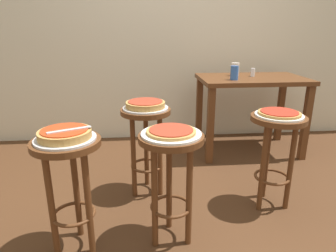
{
  "coord_description": "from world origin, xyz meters",
  "views": [
    {
      "loc": [
        -0.42,
        -1.73,
        1.22
      ],
      "look_at": [
        -0.25,
        0.15,
        0.6
      ],
      "focal_mm": 32.14,
      "sensor_mm": 36.0,
      "label": 1
    }
  ],
  "objects_px": {
    "pizza_foreground": "(65,134)",
    "pizza_leftside": "(279,113)",
    "serving_plate_foreground": "(65,139)",
    "serving_plate_rear": "(146,108)",
    "cup_far_edge": "(235,69)",
    "stool_leftside": "(276,141)",
    "pizza_server_knife": "(69,130)",
    "pizza_rear": "(145,104)",
    "serving_plate_middle": "(171,134)",
    "stool_rear": "(146,132)",
    "serving_plate_leftside": "(279,115)",
    "stool_middle": "(171,165)",
    "cup_near_edge": "(234,73)",
    "stool_foreground": "(69,171)",
    "condiment_shaker": "(253,72)",
    "pizza_middle": "(171,131)",
    "dining_table": "(251,90)"
  },
  "relations": [
    {
      "from": "serving_plate_middle",
      "to": "stool_leftside",
      "type": "bearing_deg",
      "value": 21.86
    },
    {
      "from": "stool_rear",
      "to": "pizza_rear",
      "type": "relative_size",
      "value": 2.37
    },
    {
      "from": "pizza_leftside",
      "to": "cup_near_edge",
      "type": "xyz_separation_m",
      "value": [
        -0.04,
        0.87,
        0.14
      ]
    },
    {
      "from": "cup_near_edge",
      "to": "pizza_server_knife",
      "type": "height_order",
      "value": "cup_near_edge"
    },
    {
      "from": "serving_plate_rear",
      "to": "cup_far_edge",
      "type": "distance_m",
      "value": 1.26
    },
    {
      "from": "cup_far_edge",
      "to": "condiment_shaker",
      "type": "xyz_separation_m",
      "value": [
        0.16,
        -0.07,
        -0.02
      ]
    },
    {
      "from": "condiment_shaker",
      "to": "pizza_rear",
      "type": "bearing_deg",
      "value": -143.83
    },
    {
      "from": "pizza_foreground",
      "to": "pizza_leftside",
      "type": "xyz_separation_m",
      "value": [
        1.3,
        0.32,
        -0.01
      ]
    },
    {
      "from": "pizza_middle",
      "to": "condiment_shaker",
      "type": "height_order",
      "value": "condiment_shaker"
    },
    {
      "from": "serving_plate_middle",
      "to": "pizza_middle",
      "type": "bearing_deg",
      "value": 180.0
    },
    {
      "from": "stool_middle",
      "to": "pizza_rear",
      "type": "bearing_deg",
      "value": 102.59
    },
    {
      "from": "serving_plate_middle",
      "to": "serving_plate_rear",
      "type": "relative_size",
      "value": 1.01
    },
    {
      "from": "dining_table",
      "to": "stool_rear",
      "type": "bearing_deg",
      "value": -144.84
    },
    {
      "from": "dining_table",
      "to": "pizza_server_knife",
      "type": "height_order",
      "value": "dining_table"
    },
    {
      "from": "stool_leftside",
      "to": "pizza_leftside",
      "type": "relative_size",
      "value": 2.43
    },
    {
      "from": "serving_plate_foreground",
      "to": "serving_plate_middle",
      "type": "height_order",
      "value": "same"
    },
    {
      "from": "stool_leftside",
      "to": "serving_plate_rear",
      "type": "xyz_separation_m",
      "value": [
        -0.87,
        0.27,
        0.18
      ]
    },
    {
      "from": "pizza_middle",
      "to": "dining_table",
      "type": "height_order",
      "value": "dining_table"
    },
    {
      "from": "serving_plate_middle",
      "to": "condiment_shaker",
      "type": "distance_m",
      "value": 1.65
    },
    {
      "from": "pizza_leftside",
      "to": "pizza_server_knife",
      "type": "xyz_separation_m",
      "value": [
        -1.27,
        -0.34,
        0.04
      ]
    },
    {
      "from": "pizza_leftside",
      "to": "cup_far_edge",
      "type": "bearing_deg",
      "value": 87.92
    },
    {
      "from": "serving_plate_leftside",
      "to": "serving_plate_foreground",
      "type": "bearing_deg",
      "value": -165.97
    },
    {
      "from": "serving_plate_middle",
      "to": "stool_rear",
      "type": "bearing_deg",
      "value": 102.59
    },
    {
      "from": "stool_middle",
      "to": "stool_rear",
      "type": "bearing_deg",
      "value": 102.59
    },
    {
      "from": "serving_plate_rear",
      "to": "cup_far_edge",
      "type": "xyz_separation_m",
      "value": [
        0.91,
        0.85,
        0.15
      ]
    },
    {
      "from": "pizza_middle",
      "to": "pizza_leftside",
      "type": "bearing_deg",
      "value": 21.86
    },
    {
      "from": "serving_plate_middle",
      "to": "serving_plate_leftside",
      "type": "relative_size",
      "value": 1.06
    },
    {
      "from": "serving_plate_foreground",
      "to": "pizza_server_knife",
      "type": "distance_m",
      "value": 0.07
    },
    {
      "from": "stool_foreground",
      "to": "pizza_middle",
      "type": "xyz_separation_m",
      "value": [
        0.55,
        0.03,
        0.2
      ]
    },
    {
      "from": "serving_plate_rear",
      "to": "pizza_server_knife",
      "type": "bearing_deg",
      "value": -123.02
    },
    {
      "from": "pizza_middle",
      "to": "cup_near_edge",
      "type": "relative_size",
      "value": 2.12
    },
    {
      "from": "dining_table",
      "to": "pizza_server_knife",
      "type": "xyz_separation_m",
      "value": [
        -1.45,
        -1.35,
        0.09
      ]
    },
    {
      "from": "serving_plate_foreground",
      "to": "stool_middle",
      "type": "relative_size",
      "value": 0.48
    },
    {
      "from": "pizza_rear",
      "to": "pizza_server_knife",
      "type": "xyz_separation_m",
      "value": [
        -0.4,
        -0.61,
        0.03
      ]
    },
    {
      "from": "stool_rear",
      "to": "pizza_server_knife",
      "type": "distance_m",
      "value": 0.77
    },
    {
      "from": "serving_plate_middle",
      "to": "condiment_shaker",
      "type": "height_order",
      "value": "condiment_shaker"
    },
    {
      "from": "cup_far_edge",
      "to": "serving_plate_rear",
      "type": "bearing_deg",
      "value": -136.94
    },
    {
      "from": "serving_plate_rear",
      "to": "stool_rear",
      "type": "bearing_deg",
      "value": 90.0
    },
    {
      "from": "serving_plate_foreground",
      "to": "stool_middle",
      "type": "height_order",
      "value": "serving_plate_foreground"
    },
    {
      "from": "serving_plate_foreground",
      "to": "serving_plate_rear",
      "type": "relative_size",
      "value": 0.97
    },
    {
      "from": "stool_foreground",
      "to": "stool_leftside",
      "type": "xyz_separation_m",
      "value": [
        1.3,
        0.32,
        0.0
      ]
    },
    {
      "from": "serving_plate_rear",
      "to": "condiment_shaker",
      "type": "distance_m",
      "value": 1.33
    },
    {
      "from": "stool_foreground",
      "to": "serving_plate_foreground",
      "type": "distance_m",
      "value": 0.18
    },
    {
      "from": "pizza_foreground",
      "to": "serving_plate_middle",
      "type": "bearing_deg",
      "value": 2.63
    },
    {
      "from": "condiment_shaker",
      "to": "stool_middle",
      "type": "bearing_deg",
      "value": -125.0
    },
    {
      "from": "stool_foreground",
      "to": "serving_plate_middle",
      "type": "xyz_separation_m",
      "value": [
        0.55,
        0.03,
        0.18
      ]
    },
    {
      "from": "stool_leftside",
      "to": "pizza_rear",
      "type": "bearing_deg",
      "value": 162.99
    },
    {
      "from": "cup_near_edge",
      "to": "pizza_server_knife",
      "type": "xyz_separation_m",
      "value": [
        -1.22,
        -1.21,
        -0.1
      ]
    },
    {
      "from": "stool_leftside",
      "to": "pizza_server_knife",
      "type": "distance_m",
      "value": 1.33
    },
    {
      "from": "pizza_foreground",
      "to": "cup_near_edge",
      "type": "height_order",
      "value": "cup_near_edge"
    }
  ]
}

